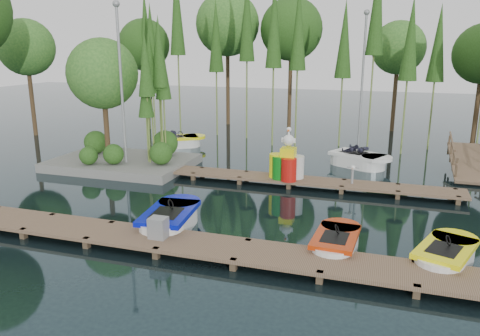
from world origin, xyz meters
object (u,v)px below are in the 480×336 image
(drum_cluster, at_px, (288,164))
(boat_blue, at_px, (170,220))
(boat_yellow_far, at_px, (178,141))
(yellow_barrel, at_px, (277,166))
(utility_cabinet, at_px, (158,228))
(island, at_px, (116,97))
(boat_red, at_px, (336,244))

(drum_cluster, bearing_deg, boat_blue, -114.10)
(boat_yellow_far, height_order, yellow_barrel, boat_yellow_far)
(utility_cabinet, xyz_separation_m, drum_cluster, (2.15, 6.84, 0.32))
(boat_blue, height_order, drum_cluster, drum_cluster)
(island, relative_size, boat_yellow_far, 2.22)
(utility_cabinet, relative_size, yellow_barrel, 0.61)
(drum_cluster, bearing_deg, island, 173.42)
(island, bearing_deg, yellow_barrel, -5.85)
(utility_cabinet, bearing_deg, drum_cluster, 72.58)
(boat_red, xyz_separation_m, utility_cabinet, (-4.69, -1.24, 0.35))
(boat_blue, bearing_deg, boat_red, -7.73)
(utility_cabinet, bearing_deg, boat_yellow_far, 112.91)
(boat_yellow_far, xyz_separation_m, utility_cabinet, (5.22, -12.35, 0.29))
(boat_red, distance_m, utility_cabinet, 4.86)
(boat_red, bearing_deg, boat_yellow_far, 134.74)
(island, relative_size, boat_blue, 2.19)
(utility_cabinet, bearing_deg, boat_red, 14.86)
(island, bearing_deg, boat_blue, -48.28)
(yellow_barrel, bearing_deg, utility_cabinet, -103.30)
(boat_red, xyz_separation_m, yellow_barrel, (-3.03, 5.76, 0.54))
(utility_cabinet, height_order, yellow_barrel, yellow_barrel)
(boat_red, xyz_separation_m, boat_yellow_far, (-9.91, 11.11, 0.06))
(boat_yellow_far, bearing_deg, island, -113.43)
(island, distance_m, boat_yellow_far, 5.46)
(yellow_barrel, bearing_deg, boat_blue, -109.18)
(boat_yellow_far, bearing_deg, utility_cabinet, -80.08)
(boat_red, height_order, yellow_barrel, yellow_barrel)
(island, xyz_separation_m, yellow_barrel, (7.71, -0.79, -2.41))
(boat_blue, distance_m, utility_cabinet, 1.41)
(boat_red, relative_size, drum_cluster, 1.20)
(island, relative_size, utility_cabinet, 11.55)
(island, xyz_separation_m, utility_cabinet, (6.06, -7.79, -2.59))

